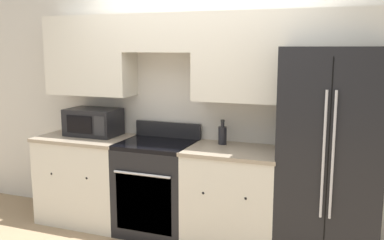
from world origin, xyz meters
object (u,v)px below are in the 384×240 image
object	(u,v)px
refrigerator	(331,155)
microwave	(93,122)
oven_range	(157,187)
bottle	(223,135)

from	to	relation	value
refrigerator	microwave	xyz separation A→B (m)	(-2.44, 0.02, 0.14)
oven_range	microwave	bearing A→B (deg)	173.38
bottle	microwave	bearing A→B (deg)	-177.13
microwave	bottle	size ratio (longest dim) A/B	2.30
oven_range	bottle	xyz separation A→B (m)	(0.63, 0.16, 0.56)
oven_range	refrigerator	xyz separation A→B (m)	(1.65, 0.07, 0.46)
microwave	refrigerator	bearing A→B (deg)	-0.44
oven_range	bottle	size ratio (longest dim) A/B	4.52
bottle	refrigerator	bearing A→B (deg)	-5.07
oven_range	bottle	distance (m)	0.86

